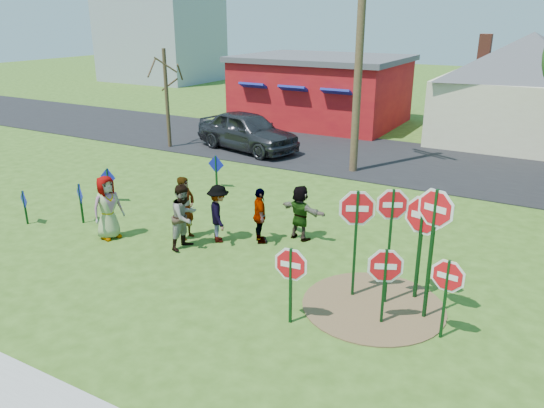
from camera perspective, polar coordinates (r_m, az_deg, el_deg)
The scene contains 26 objects.
ground at distance 14.94m, azimuth -4.39°, elevation -4.83°, with size 120.00×120.00×0.00m, color #355418.
road at distance 24.77m, azimuth 10.58°, elevation 4.99°, with size 120.00×7.50×0.04m, color black.
dirt_patch at distance 12.37m, azimuth 10.83°, elevation -10.67°, with size 3.20×3.20×0.03m, color brown.
red_building at distance 32.32m, azimuth 5.35°, elevation 12.18°, with size 9.40×7.69×3.90m.
cream_house at distance 29.48m, azimuth 25.68°, elevation 11.51°, with size 9.40×9.40×6.50m.
distant_building at distance 54.55m, azimuth -11.86°, elevation 17.09°, with size 10.00×8.00×8.00m, color #8C939E.
stop_sign_a at distance 11.00m, azimuth 2.04°, elevation -7.10°, with size 0.98×0.12×1.86m.
stop_sign_b at distance 11.66m, azimuth 12.73°, elevation -1.40°, with size 0.85×0.45×2.85m.
stop_sign_c at distance 11.26m, azimuth 17.02°, elevation -2.13°, with size 1.06×0.35×3.08m.
stop_sign_d at distance 12.13m, azimuth 15.84°, elevation -2.02°, with size 1.16×0.31×2.64m.
stop_sign_e at distance 11.22m, azimuth 12.07°, elevation -7.08°, with size 0.94×0.44×1.85m.
stop_sign_f at distance 11.02m, azimuth 18.33°, elevation -7.86°, with size 0.92×0.13×1.85m.
stop_sign_g at distance 11.91m, azimuth 9.08°, elevation -1.67°, with size 1.01×0.49×2.73m.
blue_diamond_a at distance 18.08m, azimuth -25.09°, elevation 0.05°, with size 0.57×0.22×1.10m.
blue_diamond_b at distance 17.46m, azimuth -19.91°, elevation 0.52°, with size 0.60×0.33×1.29m.
blue_diamond_c at distance 19.11m, azimuth -17.20°, elevation 2.34°, with size 0.64×0.07×1.24m.
blue_diamond_d at distance 19.95m, azimuth -6.03°, elevation 3.88°, with size 0.69×0.07×1.27m.
person_a at distance 16.00m, azimuth -17.28°, elevation -0.35°, with size 0.92×0.60×1.89m, color #414987.
person_b at distance 15.47m, azimuth -9.26°, elevation -0.42°, with size 0.68×0.45×1.86m, color #27665A.
person_c at distance 14.83m, azimuth -9.42°, elevation -1.35°, with size 0.90×0.70×1.86m, color brown.
person_d at distance 15.16m, azimuth -5.77°, elevation -1.04°, with size 1.09×0.63×1.69m, color #313237.
person_e at distance 15.01m, azimuth -1.31°, elevation -1.28°, with size 0.95×0.40×1.63m, color #482E58.
person_f at distance 15.26m, azimuth 3.06°, elevation -0.93°, with size 1.52×0.48×1.63m, color #1A4825.
suv at distance 25.43m, azimuth -2.68°, elevation 7.87°, with size 2.17×5.39×1.84m, color #28282D.
utility_pole at distance 21.55m, azimuth 9.47°, elevation 17.46°, with size 2.34×1.19×10.31m.
bare_tree_west at distance 26.20m, azimuth -11.34°, elevation 12.48°, with size 1.80×1.80×4.70m.
Camera 1 is at (7.67, -11.22, 6.22)m, focal length 35.00 mm.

